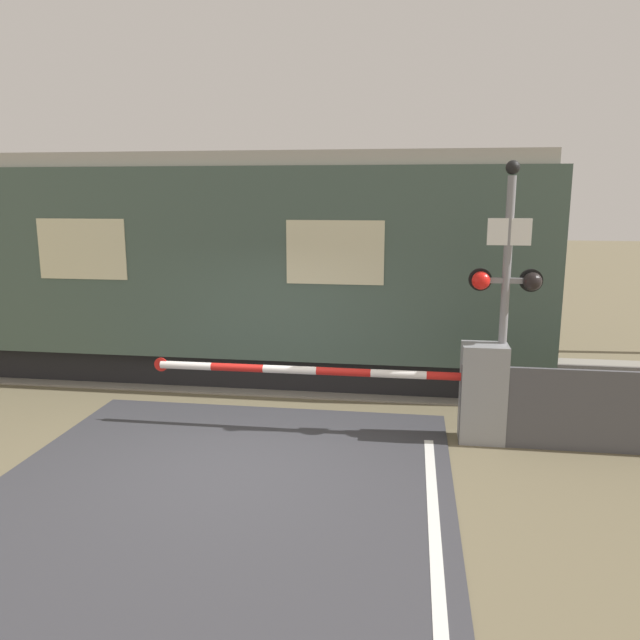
% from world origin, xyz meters
% --- Properties ---
extents(ground_plane, '(80.00, 80.00, 0.00)m').
position_xyz_m(ground_plane, '(0.00, 0.00, 0.00)').
color(ground_plane, '#6B6047').
extents(track_bed, '(36.00, 3.20, 0.13)m').
position_xyz_m(track_bed, '(0.00, 4.14, 0.02)').
color(track_bed, gray).
rests_on(track_bed, ground_plane).
extents(train, '(15.42, 3.06, 3.97)m').
position_xyz_m(train, '(-3.33, 4.14, 2.03)').
color(train, black).
rests_on(train, ground_plane).
extents(crossing_barrier, '(4.94, 0.44, 1.35)m').
position_xyz_m(crossing_barrier, '(2.79, 1.16, 0.71)').
color(crossing_barrier, gray).
rests_on(crossing_barrier, ground_plane).
extents(signal_post, '(0.95, 0.26, 3.72)m').
position_xyz_m(signal_post, '(3.33, 1.27, 2.12)').
color(signal_post, gray).
rests_on(signal_post, ground_plane).
extents(roadside_fence, '(4.32, 0.06, 1.10)m').
position_xyz_m(roadside_fence, '(4.95, 0.98, 0.55)').
color(roadside_fence, '#4C4C51').
rests_on(roadside_fence, ground_plane).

